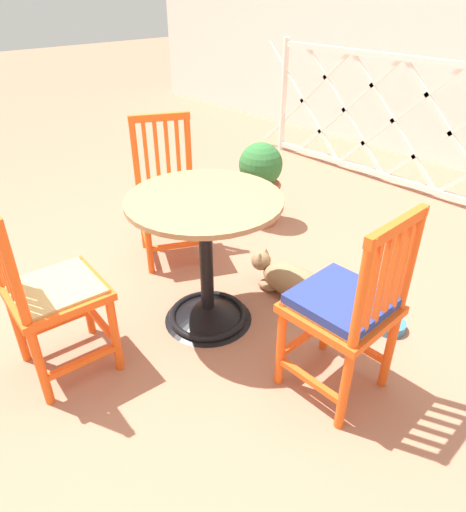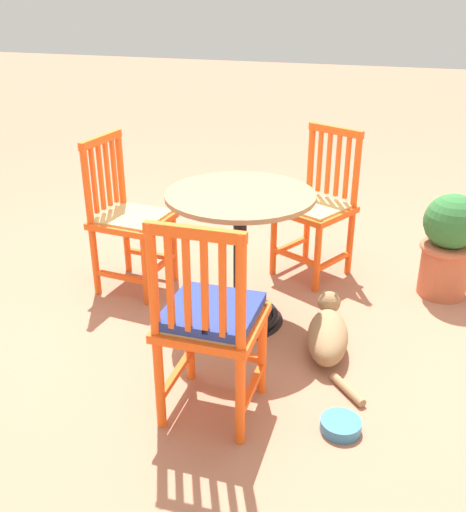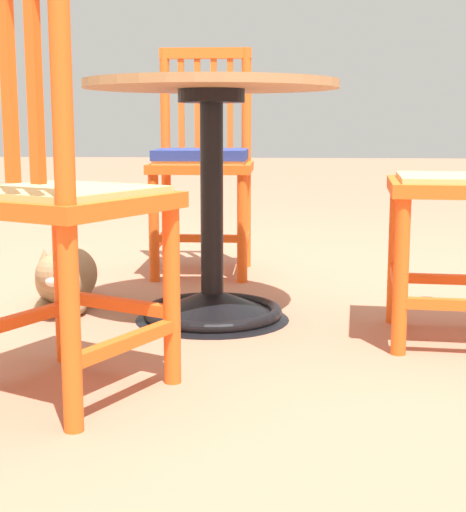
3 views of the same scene
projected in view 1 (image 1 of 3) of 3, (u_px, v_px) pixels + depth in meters
name	position (u px, v px, depth m)	size (l,w,h in m)	color
ground_plane	(179.00, 338.00, 2.41)	(24.00, 24.00, 0.00)	#A36B51
lattice_fence_panel	(420.00, 127.00, 3.82)	(3.59, 0.06, 1.13)	silver
cafe_table	(207.00, 276.00, 2.40)	(0.76, 0.76, 0.73)	black
orange_chair_tucked_in	(49.00, 294.00, 2.01)	(0.43, 0.43, 0.91)	#EA5619
orange_chair_at_corner	(346.00, 309.00, 1.90)	(0.41, 0.41, 0.91)	#EA5619
orange_chair_facing_out	(168.00, 195.00, 2.93)	(0.53, 0.53, 0.91)	#EA5619
tabby_cat	(290.00, 280.00, 2.70)	(0.70, 0.37, 0.23)	#8E704C
terracotta_planter	(260.00, 181.00, 3.40)	(0.32, 0.32, 0.62)	#B25B3D
pet_water_bowl	(389.00, 325.00, 2.46)	(0.17, 0.17, 0.05)	teal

